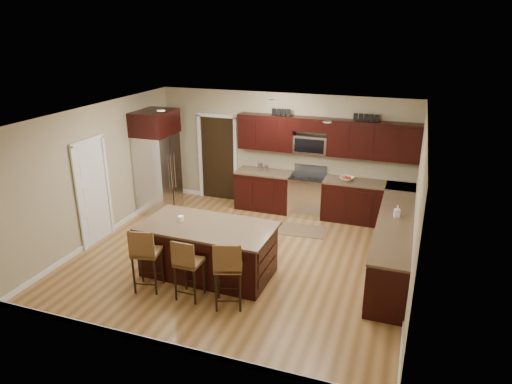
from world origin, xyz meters
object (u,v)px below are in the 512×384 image
at_px(stool_mid, 187,263).
at_px(stool_left, 145,253).
at_px(refrigerator, 157,161).
at_px(island, 208,251).
at_px(stool_right, 228,267).
at_px(range, 307,195).

bearing_deg(stool_mid, stool_left, -179.41).
bearing_deg(stool_mid, refrigerator, 127.35).
distance_m(island, refrigerator, 3.33).
bearing_deg(refrigerator, stool_right, -45.73).
height_order(stool_right, refrigerator, refrigerator).
xyz_separation_m(stool_left, stool_mid, (0.75, 0.00, -0.04)).
bearing_deg(stool_right, refrigerator, 115.11).
bearing_deg(stool_right, island, 111.74).
relative_size(stool_mid, refrigerator, 0.44).
bearing_deg(refrigerator, stool_mid, -53.04).
height_order(stool_left, refrigerator, refrigerator).
relative_size(stool_left, stool_mid, 1.07).
bearing_deg(range, stool_mid, -103.39).
xyz_separation_m(stool_mid, refrigerator, (-2.34, 3.11, 0.55)).
distance_m(stool_left, stool_mid, 0.75).
bearing_deg(stool_right, stool_left, 160.89).
relative_size(range, refrigerator, 0.47).
height_order(island, stool_right, stool_right).
relative_size(stool_left, refrigerator, 0.47).
height_order(range, island, range).
bearing_deg(refrigerator, range, 15.51).
relative_size(stool_mid, stool_right, 0.92).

